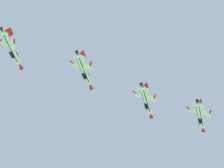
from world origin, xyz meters
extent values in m
cylinder|color=white|center=(34.13, 70.79, 103.92)|extent=(4.73, 12.03, 1.70)
cube|color=#191E4C|center=(33.86, 70.86, 103.55)|extent=(3.94, 10.10, 1.19)
cone|color=red|center=(35.97, 77.70, 103.92)|extent=(2.13, 2.72, 1.56)
cone|color=black|center=(32.40, 64.27, 103.92)|extent=(1.73, 1.90, 1.36)
ellipsoid|color=#192333|center=(35.18, 73.24, 104.43)|extent=(2.31, 3.49, 1.54)
cube|color=black|center=(34.22, 73.00, 103.28)|extent=(1.90, 2.48, 1.33)
cube|color=white|center=(31.63, 69.68, 105.42)|extent=(3.84, 3.76, 2.69)
cube|color=red|center=(29.72, 69.03, 106.69)|extent=(1.52, 1.57, 0.53)
cube|color=white|center=(35.66, 68.61, 102.28)|extent=(3.81, 2.64, 2.69)
cube|color=red|center=(36.99, 67.10, 101.02)|extent=(0.94, 1.69, 0.53)
cube|color=white|center=(31.64, 66.18, 104.84)|extent=(2.50, 2.47, 1.45)
cube|color=white|center=(34.00, 65.55, 103.00)|extent=(2.05, 1.92, 1.45)
cube|color=red|center=(33.95, 65.87, 105.37)|extent=(2.34, 2.96, 2.20)
cylinder|color=white|center=(12.38, 60.71, 100.90)|extent=(4.73, 12.03, 1.70)
cube|color=#191E4C|center=(12.09, 60.79, 100.55)|extent=(3.91, 10.09, 1.24)
cone|color=red|center=(14.22, 67.62, 100.90)|extent=(2.13, 2.72, 1.56)
cone|color=black|center=(10.64, 54.19, 100.90)|extent=(1.73, 1.90, 1.36)
ellipsoid|color=#192333|center=(13.46, 63.15, 101.39)|extent=(2.32, 3.49, 1.55)
cube|color=black|center=(12.43, 62.93, 100.29)|extent=(1.90, 2.48, 1.35)
cube|color=white|center=(9.97, 59.58, 102.54)|extent=(3.73, 3.65, 2.88)
cube|color=red|center=(8.14, 58.91, 103.90)|extent=(1.51, 1.56, 0.55)
cube|color=white|center=(13.80, 58.56, 99.14)|extent=(3.67, 2.60, 2.88)
cube|color=red|center=(15.06, 57.07, 97.78)|extent=(0.93, 1.69, 0.55)
cube|color=white|center=(9.95, 56.08, 101.90)|extent=(2.44, 2.43, 1.55)
cube|color=white|center=(12.19, 55.48, 99.91)|extent=(1.97, 1.91, 1.55)
cube|color=red|center=(12.28, 55.77, 102.28)|extent=(2.45, 2.99, 2.11)
cylinder|color=white|center=(-9.84, 47.20, 101.44)|extent=(4.73, 12.03, 1.70)
cube|color=#191E4C|center=(-10.11, 47.28, 101.07)|extent=(3.94, 10.10, 1.18)
cone|color=red|center=(-8.00, 54.11, 101.44)|extent=(2.13, 2.72, 1.56)
cone|color=black|center=(-11.57, 40.68, 101.44)|extent=(1.73, 1.90, 1.36)
ellipsoid|color=#192333|center=(-8.79, 49.66, 101.95)|extent=(2.31, 3.49, 1.54)
cube|color=black|center=(-9.75, 49.42, 100.79)|extent=(1.90, 2.48, 1.33)
cube|color=white|center=(-12.35, 46.10, 102.93)|extent=(3.85, 3.77, 2.67)
cube|color=red|center=(-14.27, 45.45, 104.19)|extent=(1.52, 1.57, 0.53)
cube|color=white|center=(-8.31, 45.02, 99.82)|extent=(3.83, 2.64, 2.67)
cube|color=red|center=(-6.97, 43.51, 98.56)|extent=(0.94, 1.69, 0.53)
cube|color=white|center=(-12.33, 42.59, 102.35)|extent=(2.51, 2.48, 1.44)
cube|color=white|center=(-9.97, 41.96, 100.53)|extent=(2.06, 1.92, 1.44)
cube|color=red|center=(-10.03, 42.29, 102.89)|extent=(2.32, 2.95, 2.20)
cylinder|color=white|center=(-33.37, 37.26, 99.99)|extent=(4.73, 12.03, 1.70)
cube|color=#191E4C|center=(-33.66, 37.34, 99.64)|extent=(3.90, 10.09, 1.25)
cone|color=red|center=(-31.53, 44.17, 99.99)|extent=(2.13, 2.72, 1.56)
cone|color=black|center=(-35.10, 30.74, 99.99)|extent=(1.73, 1.90, 1.36)
ellipsoid|color=#192333|center=(-32.28, 39.70, 100.48)|extent=(2.32, 3.49, 1.55)
cube|color=black|center=(-33.32, 39.48, 99.39)|extent=(1.90, 2.48, 1.36)
cube|color=white|center=(-35.76, 36.12, 101.65)|extent=(3.71, 3.64, 2.91)
cube|color=red|center=(-37.58, 35.45, 103.03)|extent=(1.51, 1.56, 0.55)
cube|color=white|center=(-31.96, 35.11, 98.22)|extent=(3.64, 2.60, 2.91)
cube|color=red|center=(-30.72, 33.62, 96.83)|extent=(0.93, 1.69, 0.55)
cube|color=white|center=(-35.79, 32.63, 101.00)|extent=(2.43, 2.42, 1.57)
cube|color=white|center=(-33.57, 32.04, 98.99)|extent=(1.96, 1.90, 1.57)
cube|color=red|center=(-33.45, 32.31, 101.36)|extent=(2.47, 2.99, 2.09)
camera|label=1|loc=(2.19, -6.33, 1.88)|focal=51.39mm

